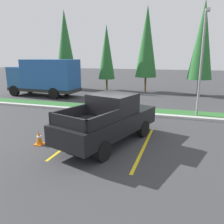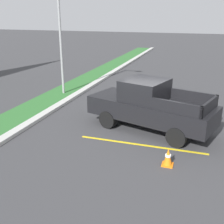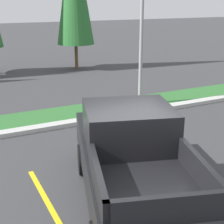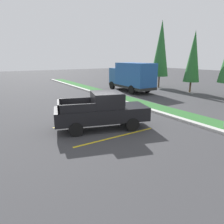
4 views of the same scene
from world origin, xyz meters
The scene contains 10 objects.
ground_plane centered at (0.00, 0.00, 0.00)m, with size 120.00×120.00×0.00m, color #38383A.
parking_line_near centered at (-1.57, -0.11, 0.00)m, with size 0.12×4.80×0.01m, color yellow.
parking_line_far centered at (1.53, -0.11, 0.00)m, with size 0.12×4.80×0.01m, color yellow.
curb_strip centered at (0.00, 5.00, 0.07)m, with size 56.00×0.40×0.15m, color #B2B2AD.
grass_median centered at (0.00, 6.10, 0.03)m, with size 56.00×1.80×0.06m, color #2D662D.
pickup_truck_main centered at (0.00, -0.06, 1.04)m, with size 3.36×5.54×2.10m.
cargo_truck_distant centered at (-9.57, 9.44, 1.85)m, with size 6.88×2.70×3.40m.
cypress_tree_leftmost centered at (-10.18, 14.69, 5.13)m, with size 2.26×2.26×8.70m.
cypress_tree_left_inner centered at (-5.35, 14.97, 4.09)m, with size 1.81×1.81×6.96m.
traffic_cone centered at (-2.75, -1.23, 0.29)m, with size 0.36×0.36×0.60m.
Camera 4 is at (9.45, -5.43, 3.94)m, focal length 31.72 mm.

